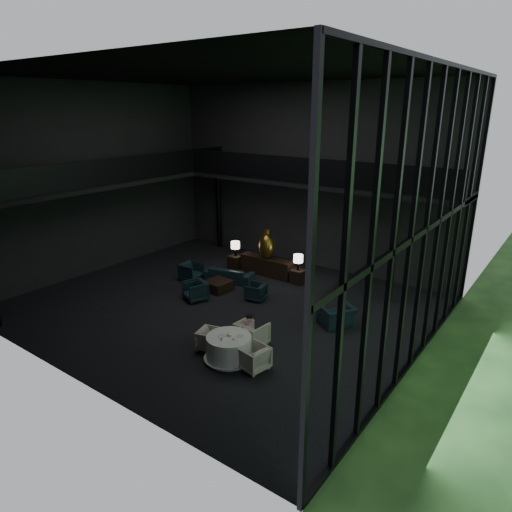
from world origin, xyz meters
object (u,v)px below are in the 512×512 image
Objects in this scene: lounge_armchair_east at (256,292)px; dining_table at (229,350)px; coffee_table at (218,286)px; bronze_urn at (267,246)px; dining_chair_west at (210,340)px; console at (267,266)px; window_armchair at (337,312)px; table_lamp_right at (298,259)px; lounge_armchair_west at (191,270)px; dining_chair_east at (253,357)px; child at (249,324)px; side_table_left at (236,262)px; side_table_right at (298,276)px; dining_chair_north at (252,331)px; lounge_armchair_south at (195,289)px; table_lamp_left at (235,246)px; sofa at (229,272)px.

lounge_armchair_east is 0.43× the size of dining_table.
coffee_table is 5.28m from dining_table.
bronze_urn is at bearing 116.11° from dining_table.
dining_chair_west reaches higher than lounge_armchair_east.
lounge_armchair_east is at bearing -64.16° from console.
table_lamp_right is at bearing -98.19° from window_armchair.
dining_chair_east is at bearing -126.39° from lounge_armchair_west.
window_armchair is 1.69× the size of child.
lounge_armchair_east is 0.69× the size of coffee_table.
lounge_armchair_east is at bearing -63.92° from bronze_urn.
side_table_right is (3.20, 0.14, -0.02)m from side_table_left.
dining_table is (3.68, -3.79, 0.12)m from coffee_table.
lounge_armchair_east is at bearing 1.86° from dining_chair_west.
console is 6.18m from dining_chair_north.
lounge_armchair_south is 1.32× the size of child.
table_lamp_left is 1.03× the size of lounge_armchair_east.
bronze_urn reaches higher than side_table_left.
side_table_right is 0.90× the size of child.
lounge_armchair_west is at bearing -105.53° from table_lamp_left.
dining_chair_east is at bearing 25.98° from lounge_armchair_east.
sofa is 1.61m from lounge_armchair_west.
dining_chair_north is at bearing -47.27° from side_table_left.
lounge_armchair_west reaches higher than dining_table.
dining_chair_west is (4.50, -3.87, -0.12)m from lounge_armchair_west.
lounge_armchair_west is 1.14× the size of dining_chair_east.
console reaches higher than dining_chair_west.
console is 1.60m from side_table_right.
coffee_table is at bearing -66.77° from table_lamp_left.
window_armchair is at bearing -179.29° from dining_chair_east.
bronze_urn is 1.39× the size of coffee_table.
lounge_armchair_east reaches higher than side_table_right.
dining_table is at bearing -63.98° from console.
sofa is at bearing 105.26° from coffee_table.
console is 3.86× the size of lounge_armchair_east.
lounge_armchair_south is (-2.24, -3.79, 0.14)m from side_table_right.
table_lamp_right is at bearing -1.50° from bronze_urn.
table_lamp_left is at bearing -19.23° from lounge_armchair_west.
side_table_left is at bearing -76.11° from sofa.
console is 2.26× the size of window_armchair.
table_lamp_right reaches higher than side_table_right.
lounge_armchair_south is at bearing -108.39° from dining_chair_east.
sofa is at bearing -44.30° from child.
child is (4.00, -3.90, 0.37)m from sofa.
dining_table is at bearing -77.86° from dining_chair_east.
sofa is at bearing 19.40° from dining_chair_west.
side_table_right is 6.54m from dining_table.
window_armchair is 1.69× the size of dining_chair_west.
side_table_right is 3.97m from window_armchair.
sofa is 1.12m from coffee_table.
dining_chair_north is at bearing -47.26° from table_lamp_left.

